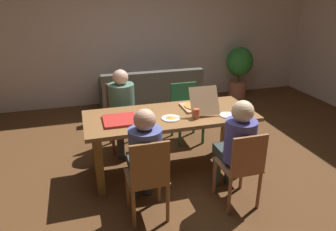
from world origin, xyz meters
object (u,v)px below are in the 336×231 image
person_0 (237,142)px  person_1 (144,153)px  pizza_box_0 (198,106)px  plate_1 (171,118)px  dining_table (170,122)px  chair_3 (186,109)px  plate_0 (228,115)px  drinking_glass_2 (249,112)px  chair_0 (242,165)px  pizza_box_1 (120,120)px  person_2 (122,104)px  chair_2 (122,113)px  drinking_glass_0 (148,119)px  drinking_glass_1 (196,114)px  potted_plant (239,67)px  couch (150,95)px  chair_1 (148,177)px

person_0 → person_1: bearing=176.9°
pizza_box_0 → plate_1: pizza_box_0 is taller
person_0 → dining_table: bearing=123.4°
chair_3 → plate_1: size_ratio=3.82×
plate_0 → drinking_glass_2: bearing=-22.0°
pizza_box_0 → drinking_glass_2: bearing=-38.3°
chair_0 → pizza_box_1: 1.44m
person_2 → chair_2: bearing=90.0°
person_0 → person_2: size_ratio=1.00×
dining_table → drinking_glass_0: bearing=-144.0°
chair_3 → drinking_glass_0: (-0.83, -1.08, 0.37)m
plate_0 → plate_1: 0.69m
chair_3 → drinking_glass_1: drinking_glass_1 is taller
dining_table → plate_1: bearing=-104.0°
chair_0 → person_1: bearing=168.3°
chair_3 → pizza_box_1: 1.46m
chair_0 → potted_plant: 3.79m
dining_table → plate_0: 0.70m
plate_0 → chair_2: bearing=135.6°
person_0 → drinking_glass_1: size_ratio=9.84×
chair_0 → couch: size_ratio=0.47×
chair_0 → drinking_glass_0: size_ratio=6.20×
chair_3 → drinking_glass_2: size_ratio=8.37×
chair_0 → person_1: 1.02m
pizza_box_0 → plate_1: 0.46m
chair_3 → couch: chair_3 is taller
person_1 → chair_2: bearing=90.0°
dining_table → pizza_box_0: pizza_box_0 is taller
couch → person_2: bearing=-116.6°
pizza_box_1 → couch: 2.46m
drinking_glass_0 → drinking_glass_1: size_ratio=1.19×
dining_table → drinking_glass_2: bearing=-20.6°
person_2 → couch: bearing=63.4°
chair_1 → pizza_box_0: bearing=47.1°
chair_1 → chair_2: bearing=90.0°
person_0 → pizza_box_1: (-1.12, 0.71, 0.09)m
dining_table → plate_1: 0.18m
person_2 → pizza_box_0: 1.09m
chair_3 → drinking_glass_2: drinking_glass_2 is taller
dining_table → plate_0: plate_0 is taller
pizza_box_0 → chair_3: bearing=81.0°
person_0 → chair_1: bearing=-174.3°
chair_1 → drinking_glass_1: (0.73, 0.64, 0.32)m
chair_2 → pizza_box_1: bearing=-98.6°
chair_3 → pizza_box_1: size_ratio=2.23×
person_0 → person_1: size_ratio=1.00×
drinking_glass_0 → drinking_glass_2: (1.20, -0.10, -0.02)m
chair_2 → drinking_glass_1: 1.34m
pizza_box_0 → plate_0: (0.27, -0.30, -0.04)m
plate_1 → dining_table: bearing=76.0°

